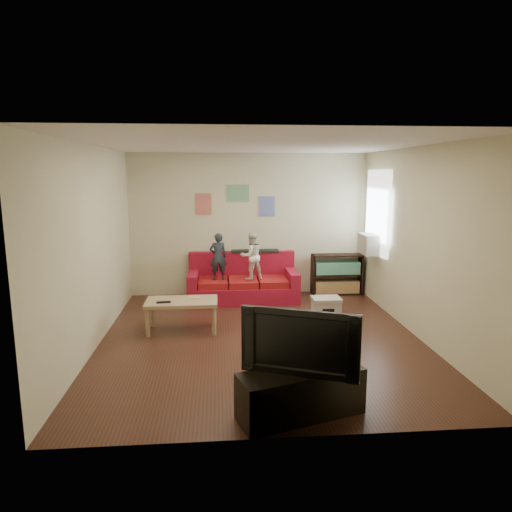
{
  "coord_description": "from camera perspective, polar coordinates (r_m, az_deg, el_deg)",
  "views": [
    {
      "loc": [
        -0.59,
        -6.17,
        2.33
      ],
      "look_at": [
        0.0,
        0.8,
        1.05
      ],
      "focal_mm": 32.0,
      "sensor_mm": 36.0,
      "label": 1
    }
  ],
  "objects": [
    {
      "name": "coffee_table",
      "position": [
        6.88,
        -9.27,
        -6.01
      ],
      "size": [
        1.05,
        0.58,
        0.47
      ],
      "color": "tan",
      "rests_on": "ground"
    },
    {
      "name": "child_b",
      "position": [
        8.23,
        -0.58,
        0.02
      ],
      "size": [
        0.51,
        0.46,
        0.86
      ],
      "primitive_type": "imported",
      "rotation": [
        0.0,
        0.0,
        3.51
      ],
      "color": "white",
      "rests_on": "sofa"
    },
    {
      "name": "ac_unit",
      "position": [
        8.37,
        13.98,
        1.46
      ],
      "size": [
        0.28,
        0.55,
        0.35
      ],
      "primitive_type": "cube",
      "color": "#B7B2A3",
      "rests_on": "window"
    },
    {
      "name": "artwork_right",
      "position": [
        8.73,
        1.36,
        6.22
      ],
      "size": [
        0.3,
        0.01,
        0.38
      ],
      "primitive_type": "cube",
      "color": "#727FCC",
      "rests_on": "room_shell"
    },
    {
      "name": "tissue",
      "position": [
        7.52,
        0.76,
        -7.25
      ],
      "size": [
        0.12,
        0.12,
        0.11
      ],
      "primitive_type": "sphere",
      "rotation": [
        0.0,
        0.0,
        -0.11
      ],
      "color": "silver",
      "rests_on": "ground"
    },
    {
      "name": "file_box",
      "position": [
        7.63,
        8.75,
        -6.28
      ],
      "size": [
        0.46,
        0.35,
        0.32
      ],
      "color": "beige",
      "rests_on": "ground"
    },
    {
      "name": "television",
      "position": [
        4.4,
        5.75,
        -10.32
      ],
      "size": [
        1.09,
        0.55,
        0.64
      ],
      "primitive_type": "imported",
      "rotation": [
        0.0,
        0.0,
        -0.38
      ],
      "color": "black",
      "rests_on": "tv_stand"
    },
    {
      "name": "game_controller",
      "position": [
        6.89,
        -7.59,
        -5.23
      ],
      "size": [
        0.13,
        0.05,
        0.03
      ],
      "primitive_type": "cube",
      "rotation": [
        0.0,
        0.0,
        -0.11
      ],
      "color": "white",
      "rests_on": "coffee_table"
    },
    {
      "name": "remote",
      "position": [
        6.77,
        -11.48,
        -5.67
      ],
      "size": [
        0.21,
        0.07,
        0.02
      ],
      "primitive_type": "cube",
      "rotation": [
        0.0,
        0.0,
        0.11
      ],
      "color": "black",
      "rests_on": "coffee_table"
    },
    {
      "name": "tv_stand",
      "position": [
        4.62,
        5.63,
        -16.73
      ],
      "size": [
        1.29,
        0.76,
        0.46
      ],
      "primitive_type": "cube",
      "rotation": [
        0.0,
        0.0,
        0.3
      ],
      "color": "black",
      "rests_on": "ground"
    },
    {
      "name": "child_a",
      "position": [
        8.21,
        -4.76,
        -0.08
      ],
      "size": [
        0.33,
        0.24,
        0.85
      ],
      "primitive_type": "imported",
      "rotation": [
        0.0,
        0.0,
        3.25
      ],
      "color": "#252D38",
      "rests_on": "sofa"
    },
    {
      "name": "artwork_center",
      "position": [
        8.68,
        -2.28,
        7.84
      ],
      "size": [
        0.42,
        0.01,
        0.32
      ],
      "primitive_type": "cube",
      "color": "#72B27F",
      "rests_on": "room_shell"
    },
    {
      "name": "room_shell",
      "position": [
        6.28,
        0.62,
        1.39
      ],
      "size": [
        4.52,
        5.02,
        2.72
      ],
      "color": "#442419",
      "rests_on": "ground"
    },
    {
      "name": "sofa",
      "position": [
        8.5,
        -1.66,
        -3.48
      ],
      "size": [
        2.0,
        0.92,
        0.88
      ],
      "color": "maroon",
      "rests_on": "ground"
    },
    {
      "name": "bookshelf",
      "position": [
        9.0,
        10.04,
        -2.52
      ],
      "size": [
        0.98,
        0.29,
        0.78
      ],
      "color": "black",
      "rests_on": "ground"
    },
    {
      "name": "window",
      "position": [
        8.34,
        14.93,
        5.27
      ],
      "size": [
        0.04,
        1.08,
        1.48
      ],
      "primitive_type": "cube",
      "color": "white",
      "rests_on": "room_shell"
    },
    {
      "name": "artwork_left",
      "position": [
        8.68,
        -6.58,
        6.46
      ],
      "size": [
        0.3,
        0.01,
        0.4
      ],
      "primitive_type": "cube",
      "color": "#D87266",
      "rests_on": "room_shell"
    }
  ]
}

